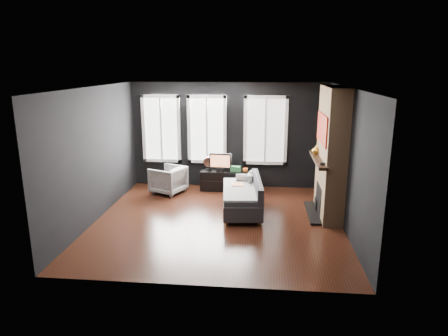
# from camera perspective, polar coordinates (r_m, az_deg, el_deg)

# --- Properties ---
(floor) EXTENTS (5.00, 5.00, 0.00)m
(floor) POSITION_cam_1_polar(r_m,az_deg,el_deg) (8.28, -0.90, -7.56)
(floor) COLOR black
(floor) RESTS_ON ground
(ceiling) EXTENTS (5.00, 5.00, 0.00)m
(ceiling) POSITION_cam_1_polar(r_m,az_deg,el_deg) (7.69, -0.98, 11.45)
(ceiling) COLOR white
(ceiling) RESTS_ON ground
(wall_back) EXTENTS (5.00, 0.02, 2.70)m
(wall_back) POSITION_cam_1_polar(r_m,az_deg,el_deg) (10.31, 0.62, 4.67)
(wall_back) COLOR black
(wall_back) RESTS_ON ground
(wall_left) EXTENTS (0.02, 5.00, 2.70)m
(wall_left) POSITION_cam_1_polar(r_m,az_deg,el_deg) (8.52, -17.90, 1.87)
(wall_left) COLOR black
(wall_left) RESTS_ON ground
(wall_right) EXTENTS (0.02, 5.00, 2.70)m
(wall_right) POSITION_cam_1_polar(r_m,az_deg,el_deg) (7.99, 17.17, 1.14)
(wall_right) COLOR black
(wall_right) RESTS_ON ground
(windows) EXTENTS (4.00, 0.16, 1.76)m
(windows) POSITION_cam_1_polar(r_m,az_deg,el_deg) (10.20, -1.94, 10.38)
(windows) COLOR white
(windows) RESTS_ON wall_back
(fireplace) EXTENTS (0.70, 1.62, 2.70)m
(fireplace) POSITION_cam_1_polar(r_m,az_deg,el_deg) (8.53, 15.08, 2.10)
(fireplace) COLOR #93724C
(fireplace) RESTS_ON floor
(sofa) EXTENTS (1.04, 1.84, 0.76)m
(sofa) POSITION_cam_1_polar(r_m,az_deg,el_deg) (8.68, 2.56, -3.85)
(sofa) COLOR black
(sofa) RESTS_ON floor
(stripe_pillow) EXTENTS (0.10, 0.32, 0.32)m
(stripe_pillow) POSITION_cam_1_polar(r_m,az_deg,el_deg) (9.10, 3.68, -1.88)
(stripe_pillow) COLOR gray
(stripe_pillow) RESTS_ON sofa
(armchair) EXTENTS (0.91, 0.93, 0.75)m
(armchair) POSITION_cam_1_polar(r_m,az_deg,el_deg) (10.03, -8.00, -1.48)
(armchair) COLOR silver
(armchair) RESTS_ON floor
(media_console) EXTENTS (1.49, 0.50, 0.51)m
(media_console) POSITION_cam_1_polar(r_m,az_deg,el_deg) (10.19, 0.85, -1.77)
(media_console) COLOR black
(media_console) RESTS_ON floor
(monitor) EXTENTS (0.58, 0.17, 0.51)m
(monitor) POSITION_cam_1_polar(r_m,az_deg,el_deg) (10.07, -0.54, 1.02)
(monitor) COLOR black
(monitor) RESTS_ON media_console
(desk_fan) EXTENTS (0.26, 0.26, 0.34)m
(desk_fan) POSITION_cam_1_polar(r_m,az_deg,el_deg) (10.18, -2.29, 0.67)
(desk_fan) COLOR gray
(desk_fan) RESTS_ON media_console
(mug) EXTENTS (0.14, 0.12, 0.13)m
(mug) POSITION_cam_1_polar(r_m,az_deg,el_deg) (10.00, 3.07, -0.23)
(mug) COLOR orange
(mug) RESTS_ON media_console
(book) EXTENTS (0.16, 0.06, 0.22)m
(book) POSITION_cam_1_polar(r_m,az_deg,el_deg) (10.09, 3.79, 0.15)
(book) COLOR #BAA892
(book) RESTS_ON media_console
(storage_box) EXTENTS (0.26, 0.20, 0.13)m
(storage_box) POSITION_cam_1_polar(r_m,az_deg,el_deg) (10.08, 1.68, -0.09)
(storage_box) COLOR #2B703A
(storage_box) RESTS_ON media_console
(mantel_vase) EXTENTS (0.19, 0.20, 0.18)m
(mantel_vase) POSITION_cam_1_polar(r_m,az_deg,el_deg) (8.94, 13.03, 2.58)
(mantel_vase) COLOR gold
(mantel_vase) RESTS_ON fireplace
(mantel_clock) EXTENTS (0.13, 0.13, 0.04)m
(mantel_clock) POSITION_cam_1_polar(r_m,az_deg,el_deg) (7.99, 13.89, 0.60)
(mantel_clock) COLOR black
(mantel_clock) RESTS_ON fireplace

